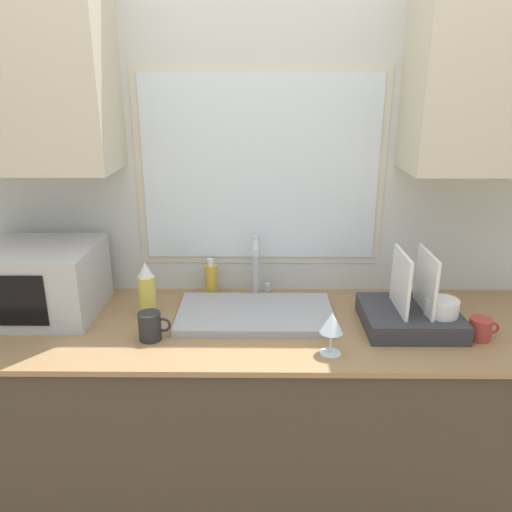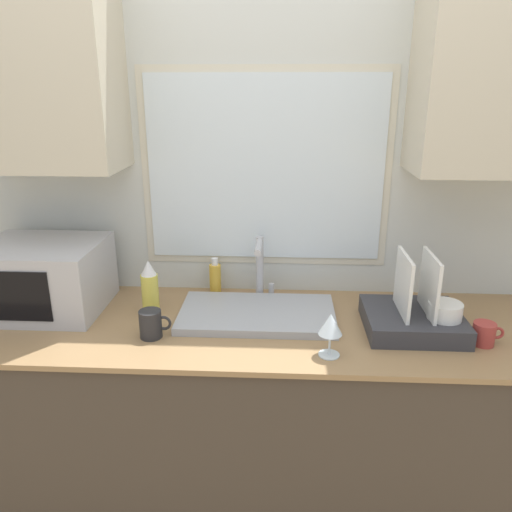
% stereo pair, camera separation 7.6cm
% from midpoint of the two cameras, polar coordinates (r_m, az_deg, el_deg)
% --- Properties ---
extents(countertop, '(2.33, 0.69, 0.90)m').
position_cam_midpoint_polar(countertop, '(2.15, -0.53, -18.44)').
color(countertop, '#42382D').
rests_on(countertop, ground_plane).
extents(wall_back, '(6.00, 0.38, 2.60)m').
position_cam_midpoint_polar(wall_back, '(2.06, -0.45, 9.43)').
color(wall_back, silver).
rests_on(wall_back, ground_plane).
extents(sink_basin, '(0.60, 0.35, 0.03)m').
position_cam_midpoint_polar(sink_basin, '(1.95, -1.10, -6.64)').
color(sink_basin, '#9EA0A5').
rests_on(sink_basin, countertop).
extents(faucet, '(0.08, 0.19, 0.27)m').
position_cam_midpoint_polar(faucet, '(2.06, -0.88, -0.85)').
color(faucet, '#B7B7BC').
rests_on(faucet, countertop).
extents(microwave, '(0.47, 0.40, 0.27)m').
position_cam_midpoint_polar(microwave, '(2.14, -24.64, -2.56)').
color(microwave, '#B2B2B7').
rests_on(microwave, countertop).
extents(dish_rack, '(0.35, 0.32, 0.29)m').
position_cam_midpoint_polar(dish_rack, '(1.94, 16.51, -6.22)').
color(dish_rack, '#333338').
rests_on(dish_rack, countertop).
extents(spray_bottle, '(0.07, 0.07, 0.22)m').
position_cam_midpoint_polar(spray_bottle, '(1.97, -13.35, -3.89)').
color(spray_bottle, '#D8CC4C').
rests_on(spray_bottle, countertop).
extents(soap_bottle, '(0.05, 0.05, 0.16)m').
position_cam_midpoint_polar(soap_bottle, '(2.14, -6.08, -2.65)').
color(soap_bottle, gold).
rests_on(soap_bottle, countertop).
extents(mug_near_sink, '(0.12, 0.08, 0.10)m').
position_cam_midpoint_polar(mug_near_sink, '(1.82, -13.06, -7.82)').
color(mug_near_sink, '#262628').
rests_on(mug_near_sink, countertop).
extents(wine_glass, '(0.08, 0.08, 0.15)m').
position_cam_midpoint_polar(wine_glass, '(1.67, 7.48, -7.71)').
color(wine_glass, silver).
rests_on(wine_glass, countertop).
extents(mug_by_rack, '(0.11, 0.08, 0.08)m').
position_cam_midpoint_polar(mug_by_rack, '(1.93, 23.33, -7.67)').
color(mug_by_rack, '#A53833').
rests_on(mug_by_rack, countertop).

